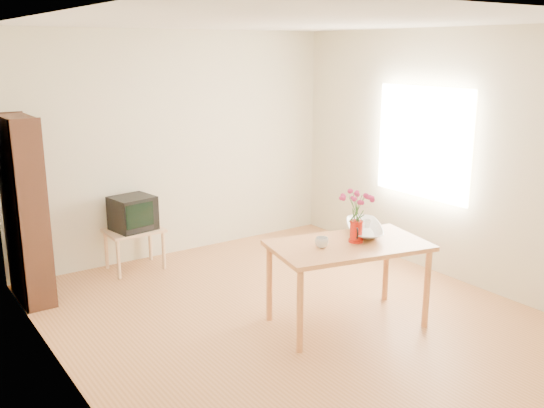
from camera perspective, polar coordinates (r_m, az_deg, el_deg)
room at (r=5.28m, az=2.08°, el=2.55°), size 4.50×4.50×4.50m
table at (r=5.33m, az=7.19°, el=-4.58°), size 1.47×1.03×0.75m
tv_stand at (r=6.85m, az=-12.85°, el=-2.92°), size 0.60×0.45×0.46m
bookshelf at (r=6.21m, az=-22.16°, el=-1.08°), size 0.28×0.70×1.80m
pitcher at (r=5.32m, az=7.90°, el=-2.65°), size 0.14×0.18×0.19m
flowers at (r=5.25m, az=8.01°, el=-0.05°), size 0.22×0.22×0.31m
mug at (r=5.15m, az=4.71°, el=-3.63°), size 0.14×0.14×0.09m
bowl at (r=5.56m, az=8.75°, el=-0.54°), size 0.64×0.64×0.43m
teacup_a at (r=5.55m, az=8.43°, el=-1.06°), size 0.09×0.09×0.06m
teacup_b at (r=5.62m, az=8.93°, el=-0.86°), size 0.07×0.07×0.07m
television at (r=6.79m, az=-13.01°, el=-0.78°), size 0.48×0.46×0.37m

